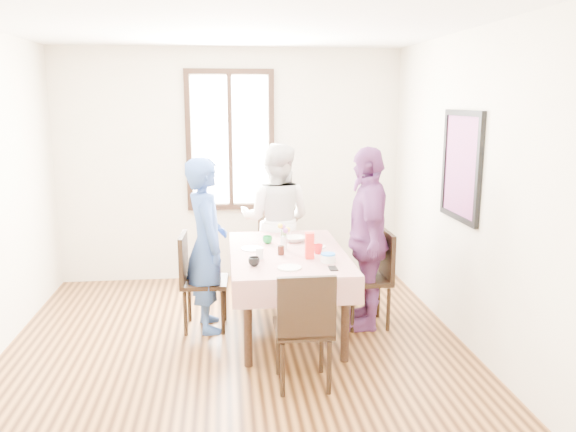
# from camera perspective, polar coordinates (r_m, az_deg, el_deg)

# --- Properties ---
(ground) EXTENTS (4.50, 4.50, 0.00)m
(ground) POSITION_cam_1_polar(r_m,az_deg,el_deg) (4.93, -5.03, -13.94)
(ground) COLOR #321B0C
(ground) RESTS_ON ground
(back_wall) EXTENTS (4.00, 0.00, 4.00)m
(back_wall) POSITION_cam_1_polar(r_m,az_deg,el_deg) (6.74, -5.75, 4.98)
(back_wall) COLOR beige
(back_wall) RESTS_ON ground
(right_wall) EXTENTS (0.00, 4.50, 4.50)m
(right_wall) POSITION_cam_1_polar(r_m,az_deg,el_deg) (4.97, 18.40, 2.09)
(right_wall) COLOR beige
(right_wall) RESTS_ON ground
(window_frame) EXTENTS (1.02, 0.06, 1.62)m
(window_frame) POSITION_cam_1_polar(r_m,az_deg,el_deg) (6.69, -5.80, 7.51)
(window_frame) COLOR black
(window_frame) RESTS_ON back_wall
(window_pane) EXTENTS (0.90, 0.02, 1.50)m
(window_pane) POSITION_cam_1_polar(r_m,az_deg,el_deg) (6.70, -5.80, 7.52)
(window_pane) COLOR white
(window_pane) RESTS_ON back_wall
(art_poster) EXTENTS (0.04, 0.76, 0.96)m
(art_poster) POSITION_cam_1_polar(r_m,az_deg,el_deg) (5.21, 16.97, 4.81)
(art_poster) COLOR red
(art_poster) RESTS_ON right_wall
(dining_table) EXTENTS (0.91, 1.52, 0.75)m
(dining_table) POSITION_cam_1_polar(r_m,az_deg,el_deg) (5.32, -0.06, -7.57)
(dining_table) COLOR black
(dining_table) RESTS_ON ground
(tablecloth) EXTENTS (1.03, 1.64, 0.01)m
(tablecloth) POSITION_cam_1_polar(r_m,az_deg,el_deg) (5.20, -0.06, -3.60)
(tablecloth) COLOR #5F0403
(tablecloth) RESTS_ON dining_table
(chair_left) EXTENTS (0.44, 0.44, 0.91)m
(chair_left) POSITION_cam_1_polar(r_m,az_deg,el_deg) (5.40, -8.32, -6.49)
(chair_left) COLOR black
(chair_left) RESTS_ON ground
(chair_right) EXTENTS (0.42, 0.42, 0.91)m
(chair_right) POSITION_cam_1_polar(r_m,az_deg,el_deg) (5.47, 7.86, -6.25)
(chair_right) COLOR black
(chair_right) RESTS_ON ground
(chair_far) EXTENTS (0.46, 0.46, 0.91)m
(chair_far) POSITION_cam_1_polar(r_m,az_deg,el_deg) (6.28, -1.12, -3.77)
(chair_far) COLOR black
(chair_far) RESTS_ON ground
(chair_near) EXTENTS (0.42, 0.42, 0.91)m
(chair_near) POSITION_cam_1_polar(r_m,az_deg,el_deg) (4.32, 1.51, -11.08)
(chair_near) COLOR black
(chair_near) RESTS_ON ground
(person_left) EXTENTS (0.48, 0.65, 1.61)m
(person_left) POSITION_cam_1_polar(r_m,az_deg,el_deg) (5.30, -8.21, -2.86)
(person_left) COLOR #2E4D93
(person_left) RESTS_ON ground
(person_far) EXTENTS (0.96, 0.85, 1.66)m
(person_far) POSITION_cam_1_polar(r_m,az_deg,el_deg) (6.17, -1.12, -0.45)
(person_far) COLOR silver
(person_far) RESTS_ON ground
(person_right) EXTENTS (0.55, 1.05, 1.71)m
(person_right) POSITION_cam_1_polar(r_m,az_deg,el_deg) (5.35, 7.77, -2.21)
(person_right) COLOR #683269
(person_right) RESTS_ON ground
(mug_black) EXTENTS (0.11, 0.11, 0.08)m
(mug_black) POSITION_cam_1_polar(r_m,az_deg,el_deg) (4.75, -3.41, -4.57)
(mug_black) COLOR black
(mug_black) RESTS_ON tablecloth
(mug_flag) EXTENTS (0.11, 0.11, 0.09)m
(mug_flag) POSITION_cam_1_polar(r_m,az_deg,el_deg) (5.11, 3.02, -3.33)
(mug_flag) COLOR red
(mug_flag) RESTS_ON tablecloth
(mug_green) EXTENTS (0.12, 0.12, 0.07)m
(mug_green) POSITION_cam_1_polar(r_m,az_deg,el_deg) (5.47, -2.08, -2.38)
(mug_green) COLOR #0C7226
(mug_green) RESTS_ON tablecloth
(serving_bowl) EXTENTS (0.24, 0.24, 0.05)m
(serving_bowl) POSITION_cam_1_polar(r_m,az_deg,el_deg) (5.54, 0.68, -2.33)
(serving_bowl) COLOR white
(serving_bowl) RESTS_ON tablecloth
(juice_carton) EXTENTS (0.07, 0.07, 0.23)m
(juice_carton) POSITION_cam_1_polar(r_m,az_deg,el_deg) (4.94, 2.17, -2.98)
(juice_carton) COLOR red
(juice_carton) RESTS_ON tablecloth
(butter_tub) EXTENTS (0.13, 0.13, 0.06)m
(butter_tub) POSITION_cam_1_polar(r_m,az_deg,el_deg) (4.86, 4.03, -4.25)
(butter_tub) COLOR white
(butter_tub) RESTS_ON tablecloth
(jam_jar) EXTENTS (0.06, 0.06, 0.08)m
(jam_jar) POSITION_cam_1_polar(r_m,az_deg,el_deg) (5.07, -0.71, -3.46)
(jam_jar) COLOR black
(jam_jar) RESTS_ON tablecloth
(drinking_glass) EXTENTS (0.07, 0.07, 0.09)m
(drinking_glass) POSITION_cam_1_polar(r_m,az_deg,el_deg) (4.96, -2.86, -3.76)
(drinking_glass) COLOR silver
(drinking_glass) RESTS_ON tablecloth
(smartphone) EXTENTS (0.07, 0.13, 0.01)m
(smartphone) POSITION_cam_1_polar(r_m,az_deg,el_deg) (4.69, 4.53, -5.24)
(smartphone) COLOR black
(smartphone) RESTS_ON tablecloth
(flower_vase) EXTENTS (0.06, 0.06, 0.12)m
(flower_vase) POSITION_cam_1_polar(r_m,az_deg,el_deg) (5.26, -0.42, -2.68)
(flower_vase) COLOR silver
(flower_vase) RESTS_ON tablecloth
(plate_left) EXTENTS (0.20, 0.20, 0.01)m
(plate_left) POSITION_cam_1_polar(r_m,az_deg,el_deg) (5.28, -3.59, -3.28)
(plate_left) COLOR white
(plate_left) RESTS_ON tablecloth
(plate_right) EXTENTS (0.20, 0.20, 0.01)m
(plate_right) POSITION_cam_1_polar(r_m,az_deg,el_deg) (5.35, 2.74, -3.06)
(plate_right) COLOR white
(plate_right) RESTS_ON tablecloth
(plate_near) EXTENTS (0.20, 0.20, 0.01)m
(plate_near) POSITION_cam_1_polar(r_m,az_deg,el_deg) (4.68, 0.15, -5.19)
(plate_near) COLOR white
(plate_near) RESTS_ON tablecloth
(butter_lid) EXTENTS (0.12, 0.12, 0.01)m
(butter_lid) POSITION_cam_1_polar(r_m,az_deg,el_deg) (4.85, 4.03, -3.82)
(butter_lid) COLOR blue
(butter_lid) RESTS_ON butter_tub
(flower_bunch) EXTENTS (0.09, 0.09, 0.10)m
(flower_bunch) POSITION_cam_1_polar(r_m,az_deg,el_deg) (5.23, -0.43, -1.50)
(flower_bunch) COLOR yellow
(flower_bunch) RESTS_ON flower_vase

